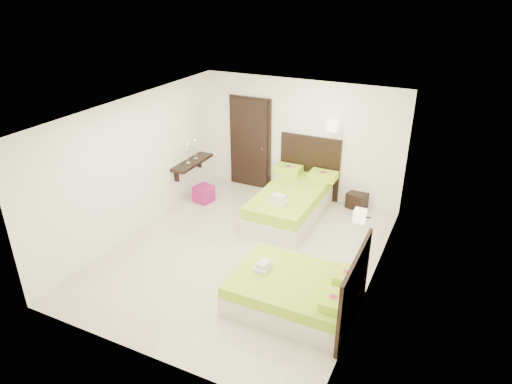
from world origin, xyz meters
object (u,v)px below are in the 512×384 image
at_px(bed_double, 299,291).
at_px(nightstand, 357,200).
at_px(bed_single, 292,200).
at_px(ottoman, 204,194).

height_order(bed_double, nightstand, bed_double).
relative_size(bed_single, bed_double, 1.24).
distance_m(bed_double, nightstand, 3.59).
xyz_separation_m(bed_double, nightstand, (-0.03, 3.59, -0.10)).
bearing_deg(bed_double, nightstand, 90.54).
xyz_separation_m(nightstand, ottoman, (-3.12, -1.16, 0.01)).
bearing_deg(ottoman, bed_double, -37.62).
bearing_deg(bed_single, ottoman, -173.09).
relative_size(bed_single, ottoman, 6.26).
height_order(nightstand, ottoman, ottoman).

